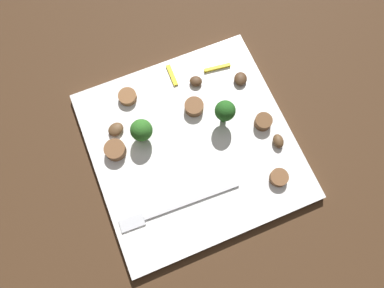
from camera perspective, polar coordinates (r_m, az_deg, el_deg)
name	(u,v)px	position (r m, az deg, el deg)	size (l,w,h in m)	color
ground_plane	(192,147)	(0.57, 0.00, -0.42)	(1.40, 1.40, 0.00)	#422B19
plate	(192,145)	(0.56, 0.00, -0.21)	(0.30, 0.30, 0.01)	white
fork	(171,209)	(0.53, -3.29, -10.03)	(0.18, 0.02, 0.00)	silver
broccoli_floret_0	(225,111)	(0.54, 5.19, 5.14)	(0.03, 0.03, 0.05)	#296420
broccoli_floret_1	(141,130)	(0.54, -7.90, 2.11)	(0.03, 0.03, 0.04)	#347525
sausage_slice_0	(128,97)	(0.59, -10.04, 7.28)	(0.03, 0.03, 0.01)	brown
sausage_slice_1	(194,107)	(0.57, 0.32, 5.83)	(0.03, 0.03, 0.01)	brown
sausage_slice_2	(263,122)	(0.57, 11.06, 3.43)	(0.03, 0.03, 0.02)	brown
sausage_slice_3	(279,178)	(0.55, 13.41, -5.12)	(0.03, 0.03, 0.01)	brown
sausage_slice_4	(115,150)	(0.56, -11.90, -0.91)	(0.03, 0.03, 0.02)	brown
mushroom_0	(196,81)	(0.59, 0.60, 9.78)	(0.02, 0.02, 0.01)	#4C331E
mushroom_1	(241,79)	(0.60, 7.58, 10.06)	(0.02, 0.02, 0.01)	#4C331E
mushroom_2	(278,141)	(0.56, 13.32, 0.45)	(0.02, 0.02, 0.01)	brown
mushroom_3	(116,129)	(0.57, -11.82, 2.26)	(0.02, 0.02, 0.01)	brown
pepper_strip_0	(217,68)	(0.61, 3.97, 11.80)	(0.04, 0.01, 0.00)	yellow
pepper_strip_1	(172,75)	(0.60, -3.15, 10.67)	(0.04, 0.01, 0.00)	yellow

